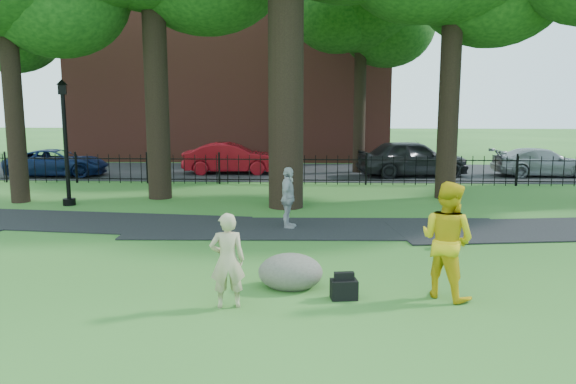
# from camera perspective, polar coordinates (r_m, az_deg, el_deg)

# --- Properties ---
(ground) EXTENTS (120.00, 120.00, 0.00)m
(ground) POSITION_cam_1_polar(r_m,az_deg,el_deg) (11.26, -2.07, -8.20)
(ground) COLOR #285A1F
(ground) RESTS_ON ground
(footpath) EXTENTS (36.07, 3.85, 0.03)m
(footpath) POSITION_cam_1_polar(r_m,az_deg,el_deg) (14.99, 3.00, -3.78)
(footpath) COLOR black
(footpath) RESTS_ON ground
(street) EXTENTS (80.00, 7.00, 0.02)m
(street) POSITION_cam_1_polar(r_m,az_deg,el_deg) (26.93, 0.77, 2.04)
(street) COLOR black
(street) RESTS_ON ground
(iron_fence) EXTENTS (44.00, 0.04, 1.20)m
(iron_fence) POSITION_cam_1_polar(r_m,az_deg,el_deg) (22.89, 0.43, 2.27)
(iron_fence) COLOR black
(iron_fence) RESTS_ON ground
(brick_building) EXTENTS (18.00, 8.00, 12.00)m
(brick_building) POSITION_cam_1_polar(r_m,az_deg,el_deg) (35.15, -5.46, 13.48)
(brick_building) COLOR brown
(brick_building) RESTS_ON ground
(woman) EXTENTS (0.64, 0.48, 1.59)m
(woman) POSITION_cam_1_polar(r_m,az_deg,el_deg) (9.29, -6.17, -6.92)
(woman) COLOR tan
(woman) RESTS_ON ground
(man) EXTENTS (1.24, 1.24, 2.03)m
(man) POSITION_cam_1_polar(r_m,az_deg,el_deg) (10.04, 15.85, -4.71)
(man) COLOR gold
(man) RESTS_ON ground
(pedestrian) EXTENTS (0.54, 1.02, 1.65)m
(pedestrian) POSITION_cam_1_polar(r_m,az_deg,el_deg) (14.87, 0.00, -0.62)
(pedestrian) COLOR #A9A9AE
(pedestrian) RESTS_ON ground
(boulder) EXTENTS (1.29, 1.04, 0.69)m
(boulder) POSITION_cam_1_polar(r_m,az_deg,el_deg) (10.32, 0.25, -7.83)
(boulder) COLOR #636052
(boulder) RESTS_ON ground
(lamppost) EXTENTS (0.40, 0.40, 4.05)m
(lamppost) POSITION_cam_1_polar(r_m,az_deg,el_deg) (19.48, -21.66, 4.51)
(lamppost) COLOR black
(lamppost) RESTS_ON ground
(backpack) EXTENTS (0.49, 0.35, 0.34)m
(backpack) POSITION_cam_1_polar(r_m,az_deg,el_deg) (9.84, 5.70, -9.81)
(backpack) COLOR black
(backpack) RESTS_ON ground
(red_bag) EXTENTS (0.44, 0.32, 0.27)m
(red_bag) POSITION_cam_1_polar(r_m,az_deg,el_deg) (13.52, 15.87, -4.98)
(red_bag) COLOR maroon
(red_bag) RESTS_ON ground
(red_sedan) EXTENTS (4.48, 1.79, 1.45)m
(red_sedan) POSITION_cam_1_polar(r_m,az_deg,el_deg) (26.38, -5.81, 3.42)
(red_sedan) COLOR maroon
(red_sedan) RESTS_ON ground
(navy_van) EXTENTS (4.61, 2.55, 1.22)m
(navy_van) POSITION_cam_1_polar(r_m,az_deg,el_deg) (27.45, -22.36, 2.76)
(navy_van) COLOR #0D1C44
(navy_van) RESTS_ON ground
(grey_car) EXTENTS (5.12, 2.68, 1.66)m
(grey_car) POSITION_cam_1_polar(r_m,az_deg,el_deg) (25.90, 12.52, 3.38)
(grey_car) COLOR black
(grey_car) RESTS_ON ground
(silver_car) EXTENTS (4.44, 1.97, 1.27)m
(silver_car) POSITION_cam_1_polar(r_m,az_deg,el_deg) (27.79, 24.38, 2.75)
(silver_car) COLOR #909398
(silver_car) RESTS_ON ground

